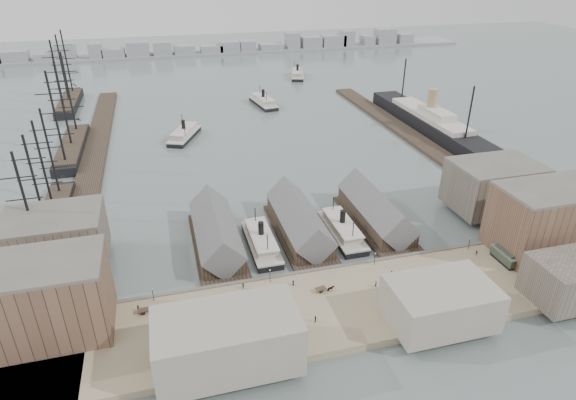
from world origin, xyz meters
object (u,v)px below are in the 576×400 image
object	(u,v)px
ferry_docked_west	(261,241)
horse_cart_right	(445,290)
ocean_steamer	(430,121)
horse_cart_center	(328,289)
tram	(503,257)
horse_cart_left	(152,309)

from	to	relation	value
ferry_docked_west	horse_cart_right	distance (m)	54.18
ferry_docked_west	ocean_steamer	world-z (taller)	ocean_steamer
ferry_docked_west	horse_cart_center	bearing A→B (deg)	-67.83
ferry_docked_west	horse_cart_center	world-z (taller)	ferry_docked_west
horse_cart_right	ocean_steamer	bearing A→B (deg)	-30.64
ferry_docked_west	ocean_steamer	size ratio (longest dim) A/B	0.25
horse_cart_center	ocean_steamer	bearing A→B (deg)	-52.08
ferry_docked_west	horse_cart_right	bearing A→B (deg)	-42.14
horse_cart_right	horse_cart_center	bearing A→B (deg)	71.10
ferry_docked_west	tram	xyz separation A→B (m)	(63.48, -28.20, 1.51)
ferry_docked_west	tram	world-z (taller)	ferry_docked_west
horse_cart_center	horse_cart_left	bearing A→B (deg)	73.09
ocean_steamer	horse_cart_right	distance (m)	136.97
horse_cart_left	ferry_docked_west	bearing A→B (deg)	-56.96
tram	horse_cart_center	world-z (taller)	tram
horse_cart_left	tram	bearing A→B (deg)	-95.95
ocean_steamer	tram	xyz separation A→B (m)	(-41.52, -112.50, -0.76)
ferry_docked_west	tram	distance (m)	69.48
ocean_steamer	horse_cart_right	size ratio (longest dim) A/B	22.47
ferry_docked_west	horse_cart_center	xyz separation A→B (m)	(11.33, -27.80, 0.61)
tram	horse_cart_center	distance (m)	52.17
horse_cart_left	horse_cart_right	bearing A→B (deg)	-103.04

